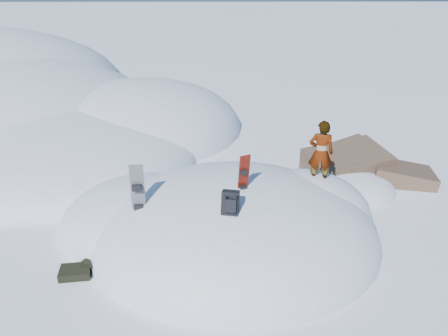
{
  "coord_description": "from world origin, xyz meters",
  "views": [
    {
      "loc": [
        -0.32,
        -8.8,
        6.18
      ],
      "look_at": [
        -0.24,
        0.3,
        1.74
      ],
      "focal_mm": 35.0,
      "sensor_mm": 36.0,
      "label": 1
    }
  ],
  "objects_px": {
    "snowboard_dark": "(138,199)",
    "backpack": "(230,203)",
    "person": "(321,153)",
    "snowboard_red": "(243,181)"
  },
  "relations": [
    {
      "from": "snowboard_dark",
      "to": "person",
      "type": "xyz_separation_m",
      "value": [
        4.27,
        1.33,
        0.5
      ]
    },
    {
      "from": "backpack",
      "to": "person",
      "type": "bearing_deg",
      "value": 51.32
    },
    {
      "from": "snowboard_red",
      "to": "backpack",
      "type": "xyz_separation_m",
      "value": [
        -0.31,
        -0.88,
        -0.04
      ]
    },
    {
      "from": "snowboard_dark",
      "to": "backpack",
      "type": "relative_size",
      "value": 2.81
    },
    {
      "from": "snowboard_dark",
      "to": "backpack",
      "type": "xyz_separation_m",
      "value": [
        2.02,
        -0.62,
        0.26
      ]
    },
    {
      "from": "snowboard_dark",
      "to": "person",
      "type": "bearing_deg",
      "value": 14.2
    },
    {
      "from": "snowboard_red",
      "to": "snowboard_dark",
      "type": "distance_m",
      "value": 2.36
    },
    {
      "from": "backpack",
      "to": "person",
      "type": "distance_m",
      "value": 2.99
    },
    {
      "from": "snowboard_red",
      "to": "snowboard_dark",
      "type": "xyz_separation_m",
      "value": [
        -2.32,
        -0.26,
        -0.29
      ]
    },
    {
      "from": "snowboard_dark",
      "to": "backpack",
      "type": "bearing_deg",
      "value": -20.21
    }
  ]
}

